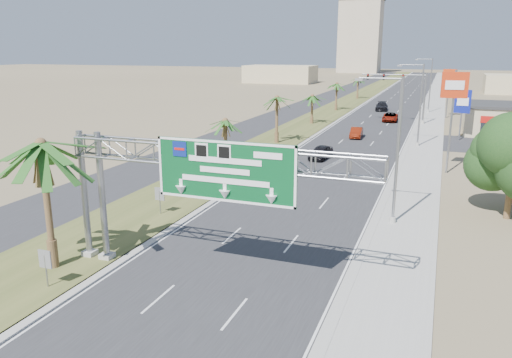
{
  "coord_description": "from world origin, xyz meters",
  "views": [
    {
      "loc": [
        10.07,
        -11.8,
        11.73
      ],
      "look_at": [
        -0.0,
        15.12,
        4.2
      ],
      "focal_mm": 35.0,
      "sensor_mm": 36.0,
      "label": 1
    }
  ],
  "objects_px": {
    "signal_mast": "(412,93)",
    "car_mid_lane": "(356,133)",
    "pole_sign_blue": "(463,103)",
    "car_right_lane": "(390,117)",
    "palm_near": "(41,145)",
    "car_far": "(382,106)",
    "pole_sign_red_far": "(449,79)",
    "car_left_lane": "(321,152)",
    "pole_sign_red_near": "(454,92)",
    "sign_gantry": "(200,166)"
  },
  "relations": [
    {
      "from": "car_left_lane",
      "to": "car_mid_lane",
      "type": "xyz_separation_m",
      "value": [
        1.39,
        14.85,
        -0.04
      ]
    },
    {
      "from": "car_mid_lane",
      "to": "pole_sign_blue",
      "type": "xyz_separation_m",
      "value": [
        13.03,
        2.93,
        4.18
      ]
    },
    {
      "from": "palm_near",
      "to": "pole_sign_red_near",
      "type": "bearing_deg",
      "value": 56.83
    },
    {
      "from": "car_left_lane",
      "to": "car_far",
      "type": "relative_size",
      "value": 0.78
    },
    {
      "from": "car_left_lane",
      "to": "pole_sign_red_far",
      "type": "bearing_deg",
      "value": 79.17
    },
    {
      "from": "car_left_lane",
      "to": "signal_mast",
      "type": "bearing_deg",
      "value": 83.51
    },
    {
      "from": "signal_mast",
      "to": "car_far",
      "type": "xyz_separation_m",
      "value": [
        -6.34,
        16.35,
        -4.05
      ]
    },
    {
      "from": "car_left_lane",
      "to": "car_mid_lane",
      "type": "bearing_deg",
      "value": 91.15
    },
    {
      "from": "pole_sign_red_near",
      "to": "car_far",
      "type": "bearing_deg",
      "value": 103.71
    },
    {
      "from": "signal_mast",
      "to": "car_far",
      "type": "distance_m",
      "value": 18.0
    },
    {
      "from": "car_right_lane",
      "to": "palm_near",
      "type": "bearing_deg",
      "value": -102.5
    },
    {
      "from": "signal_mast",
      "to": "car_right_lane",
      "type": "bearing_deg",
      "value": 157.89
    },
    {
      "from": "car_right_lane",
      "to": "car_far",
      "type": "xyz_separation_m",
      "value": [
        -3.17,
        15.06,
        0.09
      ]
    },
    {
      "from": "car_left_lane",
      "to": "pole_sign_red_near",
      "type": "relative_size",
      "value": 0.44
    },
    {
      "from": "sign_gantry",
      "to": "car_far",
      "type": "distance_m",
      "value": 78.58
    },
    {
      "from": "car_right_lane",
      "to": "pole_sign_red_near",
      "type": "xyz_separation_m",
      "value": [
        8.92,
        -34.49,
        7.1
      ]
    },
    {
      "from": "car_far",
      "to": "pole_sign_red_far",
      "type": "relative_size",
      "value": 0.65
    },
    {
      "from": "sign_gantry",
      "to": "car_mid_lane",
      "type": "height_order",
      "value": "sign_gantry"
    },
    {
      "from": "signal_mast",
      "to": "car_mid_lane",
      "type": "relative_size",
      "value": 2.43
    },
    {
      "from": "signal_mast",
      "to": "palm_near",
      "type": "bearing_deg",
      "value": -102.66
    },
    {
      "from": "palm_near",
      "to": "car_left_lane",
      "type": "height_order",
      "value": "palm_near"
    },
    {
      "from": "car_mid_lane",
      "to": "car_far",
      "type": "xyz_separation_m",
      "value": [
        -0.54,
        32.72,
        0.11
      ]
    },
    {
      "from": "pole_sign_red_near",
      "to": "car_right_lane",
      "type": "bearing_deg",
      "value": 104.5
    },
    {
      "from": "sign_gantry",
      "to": "car_mid_lane",
      "type": "xyz_separation_m",
      "value": [
        0.43,
        45.68,
        -5.36
      ]
    },
    {
      "from": "pole_sign_red_near",
      "to": "pole_sign_red_far",
      "type": "height_order",
      "value": "pole_sign_red_near"
    },
    {
      "from": "pole_sign_red_near",
      "to": "pole_sign_red_far",
      "type": "distance_m",
      "value": 42.67
    },
    {
      "from": "signal_mast",
      "to": "car_left_lane",
      "type": "xyz_separation_m",
      "value": [
        -7.19,
        -31.22,
        -4.11
      ]
    },
    {
      "from": "palm_near",
      "to": "car_mid_lane",
      "type": "distance_m",
      "value": 48.77
    },
    {
      "from": "car_mid_lane",
      "to": "pole_sign_red_near",
      "type": "height_order",
      "value": "pole_sign_red_near"
    },
    {
      "from": "car_far",
      "to": "pole_sign_red_far",
      "type": "xyz_separation_m",
      "value": [
        11.83,
        -6.9,
        5.95
      ]
    },
    {
      "from": "palm_near",
      "to": "car_far",
      "type": "distance_m",
      "value": 80.96
    },
    {
      "from": "pole_sign_blue",
      "to": "pole_sign_red_far",
      "type": "height_order",
      "value": "pole_sign_red_far"
    },
    {
      "from": "car_left_lane",
      "to": "pole_sign_red_near",
      "type": "distance_m",
      "value": 14.87
    },
    {
      "from": "sign_gantry",
      "to": "palm_near",
      "type": "height_order",
      "value": "palm_near"
    },
    {
      "from": "car_mid_lane",
      "to": "car_far",
      "type": "distance_m",
      "value": 32.72
    },
    {
      "from": "sign_gantry",
      "to": "car_far",
      "type": "xyz_separation_m",
      "value": [
        -0.11,
        78.4,
        -5.26
      ]
    },
    {
      "from": "car_left_lane",
      "to": "car_right_lane",
      "type": "xyz_separation_m",
      "value": [
        4.02,
        32.51,
        -0.03
      ]
    },
    {
      "from": "car_right_lane",
      "to": "car_far",
      "type": "height_order",
      "value": "car_far"
    },
    {
      "from": "car_far",
      "to": "pole_sign_red_far",
      "type": "distance_m",
      "value": 14.93
    },
    {
      "from": "pole_sign_red_near",
      "to": "pole_sign_red_far",
      "type": "xyz_separation_m",
      "value": [
        -0.26,
        42.66,
        -1.06
      ]
    },
    {
      "from": "sign_gantry",
      "to": "palm_near",
      "type": "bearing_deg",
      "value": -166.68
    },
    {
      "from": "pole_sign_blue",
      "to": "pole_sign_red_far",
      "type": "xyz_separation_m",
      "value": [
        -1.74,
        22.89,
        1.88
      ]
    },
    {
      "from": "signal_mast",
      "to": "pole_sign_blue",
      "type": "bearing_deg",
      "value": -61.71
    },
    {
      "from": "car_right_lane",
      "to": "car_far",
      "type": "relative_size",
      "value": 0.93
    },
    {
      "from": "car_right_lane",
      "to": "pole_sign_red_far",
      "type": "xyz_separation_m",
      "value": [
        8.66,
        8.17,
        6.04
      ]
    },
    {
      "from": "palm_near",
      "to": "car_mid_lane",
      "type": "height_order",
      "value": "palm_near"
    },
    {
      "from": "signal_mast",
      "to": "pole_sign_red_near",
      "type": "xyz_separation_m",
      "value": [
        5.74,
        -33.2,
        2.96
      ]
    },
    {
      "from": "signal_mast",
      "to": "car_right_lane",
      "type": "relative_size",
      "value": 2.01
    },
    {
      "from": "palm_near",
      "to": "pole_sign_red_far",
      "type": "height_order",
      "value": "pole_sign_red_far"
    },
    {
      "from": "car_left_lane",
      "to": "sign_gantry",
      "type": "bearing_deg",
      "value": -81.75
    }
  ]
}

